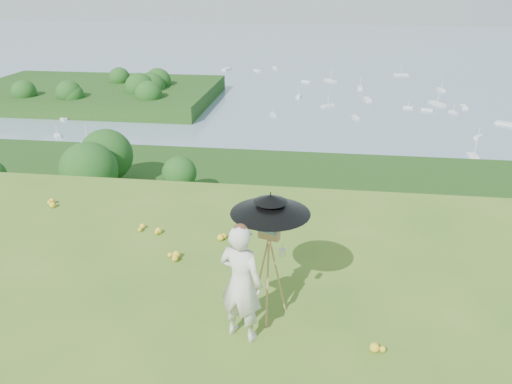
# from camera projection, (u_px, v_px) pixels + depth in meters

# --- Properties ---
(forest_slope) EXTENTS (140.00, 56.00, 22.00)m
(forest_slope) POSITION_uv_depth(u_px,v_px,m) (295.00, 348.00, 49.20)
(forest_slope) COLOR #13380F
(forest_slope) RESTS_ON bay_water
(shoreline_tier) EXTENTS (170.00, 28.00, 8.00)m
(shoreline_tier) POSITION_uv_depth(u_px,v_px,m) (307.00, 227.00, 88.37)
(shoreline_tier) COLOR #74695D
(shoreline_tier) RESTS_ON bay_water
(bay_water) EXTENTS (700.00, 700.00, 0.00)m
(bay_water) POSITION_uv_depth(u_px,v_px,m) (321.00, 65.00, 237.70)
(bay_water) COLOR slate
(bay_water) RESTS_ON ground
(peninsula) EXTENTS (90.00, 60.00, 12.00)m
(peninsula) POSITION_uv_depth(u_px,v_px,m) (94.00, 86.00, 167.49)
(peninsula) COLOR #13380F
(peninsula) RESTS_ON bay_water
(slope_trees) EXTENTS (110.00, 50.00, 6.00)m
(slope_trees) POSITION_uv_depth(u_px,v_px,m) (300.00, 222.00, 43.65)
(slope_trees) COLOR #184A16
(slope_trees) RESTS_ON forest_slope
(harbor_town) EXTENTS (110.00, 22.00, 5.00)m
(harbor_town) POSITION_uv_depth(u_px,v_px,m) (309.00, 193.00, 85.79)
(harbor_town) COLOR silver
(harbor_town) RESTS_ON shoreline_tier
(moored_boats) EXTENTS (140.00, 140.00, 0.70)m
(moored_boats) POSITION_uv_depth(u_px,v_px,m) (280.00, 101.00, 167.20)
(moored_boats) COLOR silver
(moored_boats) RESTS_ON bay_water
(painter) EXTENTS (0.75, 0.62, 1.76)m
(painter) POSITION_uv_depth(u_px,v_px,m) (241.00, 283.00, 6.78)
(painter) COLOR beige
(painter) RESTS_ON ground
(field_easel) EXTENTS (0.79, 0.79, 1.62)m
(field_easel) POSITION_uv_depth(u_px,v_px,m) (269.00, 268.00, 7.24)
(field_easel) COLOR #AD7C48
(field_easel) RESTS_ON ground
(sun_umbrella) EXTENTS (1.42, 1.42, 0.67)m
(sun_umbrella) POSITION_uv_depth(u_px,v_px,m) (270.00, 214.00, 6.92)
(sun_umbrella) COLOR black
(sun_umbrella) RESTS_ON field_easel
(painter_cap) EXTENTS (0.29, 0.32, 0.10)m
(painter_cap) POSITION_uv_depth(u_px,v_px,m) (240.00, 229.00, 6.45)
(painter_cap) COLOR #BF6869
(painter_cap) RESTS_ON painter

